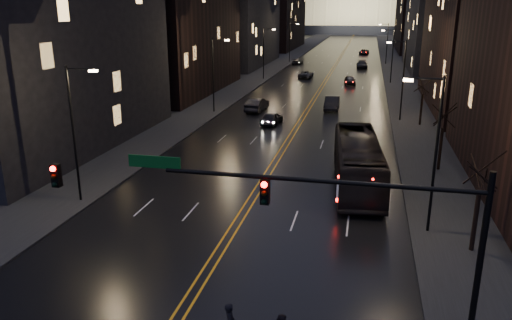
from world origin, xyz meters
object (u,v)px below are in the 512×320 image
Objects in this scene: bus at (358,162)px; receding_car_a at (332,103)px; oncoming_car_a at (272,118)px; oncoming_car_b at (257,104)px; traffic_signal at (327,209)px.

receding_car_a is at bearing 92.85° from bus.
bus reaches higher than oncoming_car_a.
oncoming_car_b is 9.49m from receding_car_a.
traffic_signal reaches higher than oncoming_car_a.
bus reaches higher than oncoming_car_b.
oncoming_car_b is (-12.85, 24.82, -0.94)m from bus.
oncoming_car_b reaches higher than receding_car_a.
receding_car_a is (5.86, 9.74, 0.11)m from oncoming_car_a.
traffic_signal is 45.29m from receding_car_a.
bus is 2.54× the size of receding_car_a.
bus is 28.02m from receding_car_a.
traffic_signal is 43.94m from oncoming_car_b.
bus is at bearing 124.48° from oncoming_car_a.
oncoming_car_a is (-9.68, 18.01, -1.06)m from bus.
bus is 20.47m from oncoming_car_a.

